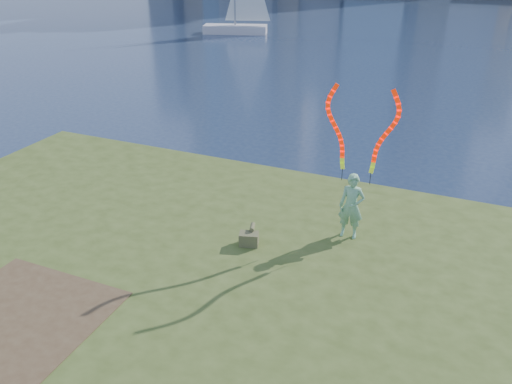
% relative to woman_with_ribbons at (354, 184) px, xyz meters
% --- Properties ---
extents(ground, '(320.00, 320.00, 0.00)m').
position_rel_woman_with_ribbons_xyz_m(ground, '(-2.97, -2.29, -2.21)').
color(ground, '#1B2944').
rests_on(ground, ground).
extents(grassy_knoll, '(20.00, 18.00, 0.80)m').
position_rel_woman_with_ribbons_xyz_m(grassy_knoll, '(-2.97, -4.59, -1.87)').
color(grassy_knoll, '#3A4A1A').
rests_on(grassy_knoll, ground).
extents(dirt_patch, '(3.20, 3.00, 0.02)m').
position_rel_woman_with_ribbons_xyz_m(dirt_patch, '(-5.17, -5.49, -1.40)').
color(dirt_patch, '#47331E').
rests_on(dirt_patch, grassy_knoll).
extents(woman_with_ribbons, '(2.06, 0.42, 4.03)m').
position_rel_woman_with_ribbons_xyz_m(woman_with_ribbons, '(0.00, 0.00, 0.00)').
color(woman_with_ribbons, '#217B2D').
rests_on(woman_with_ribbons, grassy_knoll).
extents(canvas_bag, '(0.52, 0.58, 0.43)m').
position_rel_woman_with_ribbons_xyz_m(canvas_bag, '(-2.10, -1.35, -1.23)').
color(canvas_bag, brown).
rests_on(canvas_bag, grassy_knoll).
extents(sailboat, '(5.84, 3.29, 8.84)m').
position_rel_woman_with_ribbons_xyz_m(sailboat, '(-17.17, 30.62, -0.69)').
color(sailboat, silver).
rests_on(sailboat, ground).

